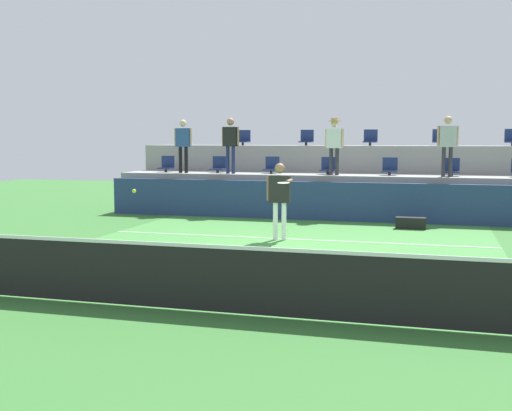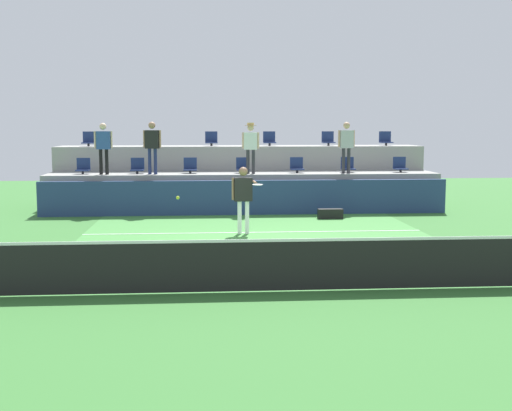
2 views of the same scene
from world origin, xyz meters
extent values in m
plane|color=#336B2D|center=(0.00, 0.00, 0.00)|extent=(40.00, 40.00, 0.00)
cube|color=#3D7F38|center=(0.00, 1.00, 0.00)|extent=(9.00, 10.00, 0.01)
cube|color=white|center=(0.00, 2.40, 0.01)|extent=(9.00, 0.06, 0.00)
cube|color=black|center=(0.00, -4.00, 0.46)|extent=(10.40, 0.01, 0.87)
cube|color=white|center=(0.00, -4.00, 0.89)|extent=(10.40, 0.02, 0.05)
cube|color=navy|center=(0.00, 6.00, 0.55)|extent=(13.00, 0.16, 1.10)
cube|color=gray|center=(0.00, 7.30, 0.62)|extent=(13.00, 1.80, 1.25)
cube|color=gray|center=(0.00, 9.10, 1.05)|extent=(13.00, 1.80, 2.10)
cylinder|color=#2D2D33|center=(-5.29, 7.15, 1.30)|extent=(0.08, 0.08, 0.10)
cube|color=navy|center=(-5.29, 7.15, 1.37)|extent=(0.44, 0.40, 0.04)
cube|color=navy|center=(-5.29, 7.33, 1.58)|extent=(0.44, 0.04, 0.38)
cylinder|color=#2D2D33|center=(-3.52, 7.15, 1.30)|extent=(0.08, 0.08, 0.10)
cube|color=navy|center=(-3.52, 7.15, 1.37)|extent=(0.44, 0.40, 0.04)
cube|color=navy|center=(-3.52, 7.33, 1.58)|extent=(0.44, 0.04, 0.38)
cylinder|color=#2D2D33|center=(-1.78, 7.15, 1.30)|extent=(0.08, 0.08, 0.10)
cube|color=navy|center=(-1.78, 7.15, 1.37)|extent=(0.44, 0.40, 0.04)
cube|color=navy|center=(-1.78, 7.33, 1.58)|extent=(0.44, 0.04, 0.38)
cylinder|color=#2D2D33|center=(-0.02, 7.15, 1.30)|extent=(0.08, 0.08, 0.10)
cube|color=navy|center=(-0.02, 7.15, 1.37)|extent=(0.44, 0.40, 0.04)
cube|color=navy|center=(-0.02, 7.33, 1.58)|extent=(0.44, 0.04, 0.38)
cylinder|color=#2D2D33|center=(1.80, 7.15, 1.30)|extent=(0.08, 0.08, 0.10)
cube|color=navy|center=(1.80, 7.15, 1.37)|extent=(0.44, 0.40, 0.04)
cube|color=navy|center=(1.80, 7.33, 1.58)|extent=(0.44, 0.04, 0.38)
cylinder|color=#2D2D33|center=(3.54, 7.15, 1.30)|extent=(0.08, 0.08, 0.10)
cube|color=navy|center=(3.54, 7.15, 1.37)|extent=(0.44, 0.40, 0.04)
cube|color=navy|center=(3.54, 7.33, 1.58)|extent=(0.44, 0.04, 0.38)
cylinder|color=#2D2D33|center=(-5.38, 8.95, 2.15)|extent=(0.08, 0.08, 0.10)
cube|color=navy|center=(-5.38, 8.95, 2.22)|extent=(0.44, 0.40, 0.04)
cube|color=navy|center=(-5.38, 9.13, 2.43)|extent=(0.44, 0.04, 0.38)
cylinder|color=#2D2D33|center=(-3.24, 8.95, 2.15)|extent=(0.08, 0.08, 0.10)
cube|color=navy|center=(-3.24, 8.95, 2.22)|extent=(0.44, 0.40, 0.04)
cube|color=navy|center=(-3.24, 9.13, 2.43)|extent=(0.44, 0.04, 0.38)
cylinder|color=#2D2D33|center=(-1.05, 8.95, 2.15)|extent=(0.08, 0.08, 0.10)
cube|color=navy|center=(-1.05, 8.95, 2.22)|extent=(0.44, 0.40, 0.04)
cube|color=navy|center=(-1.05, 9.13, 2.43)|extent=(0.44, 0.04, 0.38)
cylinder|color=#2D2D33|center=(1.05, 8.95, 2.15)|extent=(0.08, 0.08, 0.10)
cube|color=navy|center=(1.05, 8.95, 2.22)|extent=(0.44, 0.40, 0.04)
cube|color=navy|center=(1.05, 9.13, 2.43)|extent=(0.44, 0.04, 0.38)
cylinder|color=#2D2D33|center=(3.20, 8.95, 2.15)|extent=(0.08, 0.08, 0.10)
cube|color=navy|center=(3.20, 8.95, 2.22)|extent=(0.44, 0.40, 0.04)
cube|color=navy|center=(3.20, 9.13, 2.43)|extent=(0.44, 0.04, 0.38)
cylinder|color=#2D2D33|center=(5.33, 8.95, 2.15)|extent=(0.08, 0.08, 0.10)
cube|color=navy|center=(5.33, 9.13, 2.43)|extent=(0.44, 0.04, 0.38)
cylinder|color=white|center=(-0.40, 2.21, 0.43)|extent=(0.11, 0.11, 0.87)
cylinder|color=white|center=(-0.20, 2.22, 0.43)|extent=(0.11, 0.11, 0.87)
cube|color=black|center=(-0.30, 2.21, 1.17)|extent=(0.48, 0.20, 0.61)
sphere|color=#846047|center=(-0.30, 2.21, 1.64)|extent=(0.24, 0.24, 0.23)
cylinder|color=#846047|center=(-0.57, 2.20, 1.19)|extent=(0.07, 0.07, 0.58)
cylinder|color=#846047|center=(-0.02, 1.95, 1.38)|extent=(0.09, 0.55, 0.07)
cylinder|color=black|center=(-0.01, 1.58, 1.38)|extent=(0.05, 0.26, 0.04)
ellipsoid|color=silver|center=(0.00, 1.30, 1.38)|extent=(0.27, 0.33, 0.03)
cylinder|color=black|center=(-4.65, 6.84, 1.66)|extent=(0.12, 0.12, 0.82)
cylinder|color=black|center=(-4.46, 6.86, 1.66)|extent=(0.12, 0.12, 0.82)
cube|color=#2D4C8C|center=(-4.55, 6.85, 2.36)|extent=(0.46, 0.22, 0.58)
sphere|color=beige|center=(-4.55, 6.85, 2.80)|extent=(0.24, 0.24, 0.22)
cylinder|color=beige|center=(-4.81, 6.83, 2.37)|extent=(0.08, 0.08, 0.55)
cylinder|color=beige|center=(-4.30, 6.87, 2.37)|extent=(0.08, 0.08, 0.55)
cylinder|color=navy|center=(-3.08, 6.87, 1.67)|extent=(0.13, 0.13, 0.84)
cylinder|color=navy|center=(-2.89, 6.83, 1.67)|extent=(0.13, 0.13, 0.84)
cube|color=black|center=(-2.99, 6.85, 2.38)|extent=(0.48, 0.26, 0.59)
sphere|color=#A87A5B|center=(-2.99, 6.85, 2.84)|extent=(0.27, 0.27, 0.23)
cylinder|color=#A87A5B|center=(-3.25, 6.90, 2.40)|extent=(0.08, 0.08, 0.56)
cylinder|color=#A87A5B|center=(-2.73, 6.80, 2.40)|extent=(0.08, 0.08, 0.56)
cylinder|color=#2D2D33|center=(0.12, 6.86, 1.65)|extent=(0.12, 0.12, 0.79)
cylinder|color=#2D2D33|center=(0.31, 6.84, 1.65)|extent=(0.12, 0.12, 0.79)
cube|color=white|center=(0.21, 6.85, 2.33)|extent=(0.45, 0.23, 0.56)
sphere|color=beige|center=(0.21, 6.85, 2.76)|extent=(0.24, 0.24, 0.22)
cylinder|color=beige|center=(-0.03, 6.88, 2.34)|extent=(0.08, 0.08, 0.53)
cylinder|color=beige|center=(0.46, 6.82, 2.34)|extent=(0.08, 0.08, 0.53)
cylinder|color=tan|center=(0.21, 6.85, 2.83)|extent=(0.43, 0.43, 0.01)
cylinder|color=tan|center=(0.21, 6.85, 2.88)|extent=(0.25, 0.25, 0.09)
cylinder|color=#2D2D33|center=(3.31, 6.83, 1.67)|extent=(0.13, 0.13, 0.83)
cylinder|color=#2D2D33|center=(3.50, 6.87, 1.67)|extent=(0.13, 0.13, 0.83)
cube|color=#B2B2B7|center=(3.40, 6.85, 2.38)|extent=(0.48, 0.26, 0.59)
sphere|color=tan|center=(3.40, 6.85, 2.83)|extent=(0.26, 0.26, 0.23)
cylinder|color=tan|center=(3.15, 6.80, 2.40)|extent=(0.08, 0.08, 0.56)
cylinder|color=tan|center=(3.66, 6.90, 2.40)|extent=(0.08, 0.08, 0.56)
sphere|color=#CCE033|center=(-1.84, -1.97, 1.42)|extent=(0.07, 0.07, 0.07)
cube|color=black|center=(2.52, 4.90, 0.15)|extent=(0.76, 0.28, 0.30)
camera|label=1|loc=(3.08, -11.75, 2.29)|focal=44.48mm
camera|label=2|loc=(-1.32, -15.19, 2.84)|focal=47.10mm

